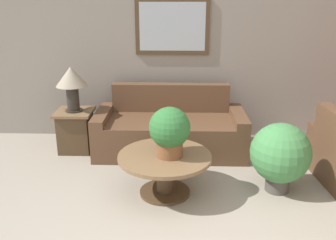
{
  "coord_description": "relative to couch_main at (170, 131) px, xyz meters",
  "views": [
    {
      "loc": [
        -0.07,
        -2.38,
        2.13
      ],
      "look_at": [
        -0.19,
        1.96,
        0.63
      ],
      "focal_mm": 40.0,
      "sensor_mm": 36.0,
      "label": 1
    }
  ],
  "objects": [
    {
      "name": "coffee_table",
      "position": [
        -0.03,
        -1.18,
        0.04
      ],
      "size": [
        1.01,
        1.01,
        0.46
      ],
      "color": "#4C3823",
      "rests_on": "ground_plane"
    },
    {
      "name": "couch_main",
      "position": [
        0.0,
        0.0,
        0.0
      ],
      "size": [
        2.03,
        0.92,
        0.88
      ],
      "color": "brown",
      "rests_on": "ground_plane"
    },
    {
      "name": "side_table",
      "position": [
        -1.32,
        -0.02,
        0.0
      ],
      "size": [
        0.5,
        0.5,
        0.58
      ],
      "color": "#4C3823",
      "rests_on": "ground_plane"
    },
    {
      "name": "wall_back",
      "position": [
        0.17,
        0.63,
        1.01
      ],
      "size": [
        7.21,
        0.09,
        2.6
      ],
      "color": "gray",
      "rests_on": "ground_plane"
    },
    {
      "name": "potted_plant_floor",
      "position": [
        1.23,
        -1.08,
        0.15
      ],
      "size": [
        0.66,
        0.66,
        0.79
      ],
      "color": "#4C4742",
      "rests_on": "ground_plane"
    },
    {
      "name": "potted_plant_on_table",
      "position": [
        0.02,
        -1.2,
        0.46
      ],
      "size": [
        0.44,
        0.44,
        0.54
      ],
      "color": "brown",
      "rests_on": "coffee_table"
    },
    {
      "name": "table_lamp",
      "position": [
        -1.32,
        -0.02,
        0.71
      ],
      "size": [
        0.41,
        0.41,
        0.61
      ],
      "color": "#2D2823",
      "rests_on": "side_table"
    }
  ]
}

